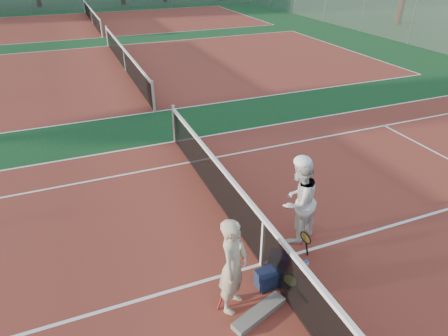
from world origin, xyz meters
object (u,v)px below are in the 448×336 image
object	(u,v)px
racket_red	(227,289)
sports_bag_purple	(279,260)
racket_black_held	(305,245)
water_bottle	(305,269)
sports_bag_navy	(268,278)
net_main	(263,242)
racket_spare	(290,282)
player_a	(233,266)
player_b	(298,201)

from	to	relation	value
racket_red	sports_bag_purple	size ratio (longest dim) A/B	1.61
racket_black_held	sports_bag_purple	size ratio (longest dim) A/B	1.73
racket_black_held	water_bottle	distance (m)	0.47
racket_red	sports_bag_navy	xyz separation A→B (m)	(0.77, 0.07, -0.12)
sports_bag_purple	water_bottle	xyz separation A→B (m)	(0.30, -0.38, 0.01)
net_main	water_bottle	bearing A→B (deg)	-42.86
net_main	racket_spare	xyz separation A→B (m)	(0.22, -0.61, -0.45)
sports_bag_navy	water_bottle	distance (m)	0.69
sports_bag_navy	sports_bag_purple	world-z (taller)	sports_bag_navy
sports_bag_navy	racket_spare	bearing A→B (deg)	-19.34
player_a	net_main	bearing A→B (deg)	-8.80
player_a	racket_red	distance (m)	0.55
player_a	racket_spare	size ratio (longest dim) A/B	2.73
racket_red	sports_bag_navy	size ratio (longest dim) A/B	1.38
net_main	sports_bag_purple	size ratio (longest dim) A/B	32.28
net_main	sports_bag_purple	world-z (taller)	net_main
sports_bag_navy	sports_bag_purple	size ratio (longest dim) A/B	1.17
net_main	player_a	distance (m)	1.10
racket_red	sports_bag_navy	bearing A→B (deg)	-20.81
water_bottle	racket_red	bearing A→B (deg)	-178.73
water_bottle	racket_spare	bearing A→B (deg)	-165.86
racket_black_held	sports_bag_purple	world-z (taller)	racket_black_held
racket_black_held	water_bottle	bearing A→B (deg)	44.93
net_main	player_a	bearing A→B (deg)	-142.10
racket_black_held	racket_spare	size ratio (longest dim) A/B	0.99
player_a	sports_bag_navy	world-z (taller)	player_a
racket_spare	sports_bag_purple	size ratio (longest dim) A/B	1.76
player_a	racket_spare	world-z (taller)	player_a
player_a	player_b	size ratio (longest dim) A/B	0.95
player_b	racket_black_held	size ratio (longest dim) A/B	2.91
player_b	racket_spare	world-z (taller)	player_b
racket_black_held	net_main	bearing A→B (deg)	-25.52
player_a	racket_spare	xyz separation A→B (m)	(1.05, 0.04, -0.75)
net_main	player_b	xyz separation A→B (m)	(0.93, 0.42, 0.35)
player_b	water_bottle	bearing A→B (deg)	44.91
player_b	player_a	bearing A→B (deg)	7.45
sports_bag_purple	racket_spare	bearing A→B (deg)	-95.54
net_main	player_b	bearing A→B (deg)	24.38
player_a	racket_black_held	world-z (taller)	player_a
player_b	racket_red	distance (m)	2.15
sports_bag_navy	sports_bag_purple	distance (m)	0.52
racket_black_held	sports_bag_navy	world-z (taller)	racket_black_held
net_main	racket_red	xyz separation A→B (m)	(-0.90, -0.55, -0.24)
player_b	sports_bag_purple	distance (m)	1.13
water_bottle	player_b	bearing A→B (deg)	68.71
racket_black_held	sports_bag_navy	distance (m)	0.99
racket_red	racket_spare	xyz separation A→B (m)	(1.12, -0.05, -0.21)
racket_red	sports_bag_navy	world-z (taller)	racket_red
player_b	water_bottle	distance (m)	1.24
racket_black_held	sports_bag_purple	bearing A→B (deg)	-14.58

